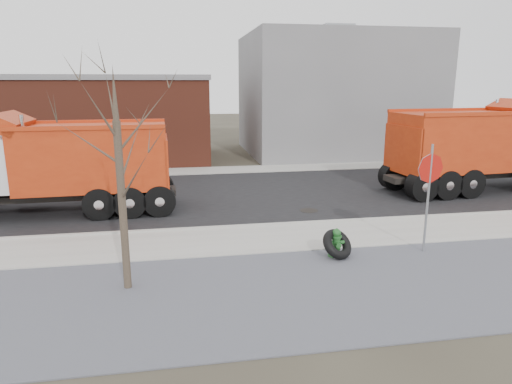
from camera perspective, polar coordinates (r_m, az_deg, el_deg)
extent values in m
plane|color=#383328|center=(14.08, -1.52, -6.48)|extent=(120.00, 120.00, 0.00)
cube|color=slate|center=(10.89, 1.23, -12.62)|extent=(60.00, 5.00, 0.03)
cube|color=#9E9B93|center=(14.30, -1.66, -6.03)|extent=(60.00, 2.50, 0.06)
cube|color=#9E9B93|center=(15.51, -2.36, -4.36)|extent=(60.00, 0.15, 0.11)
cube|color=black|center=(20.07, -4.14, -0.37)|extent=(60.00, 9.40, 0.02)
cube|color=#9E9B93|center=(25.62, -5.44, 2.69)|extent=(60.00, 2.00, 0.06)
cube|color=gray|center=(32.96, 9.67, 11.92)|extent=(12.00, 10.00, 8.00)
cube|color=maroon|center=(31.25, -25.11, 8.01)|extent=(20.00, 8.00, 5.00)
cube|color=gray|center=(31.17, -25.61, 12.85)|extent=(20.20, 8.20, 0.30)
cylinder|color=#382D23|center=(10.94, -16.35, -1.94)|extent=(0.18, 0.18, 4.00)
cone|color=#382D23|center=(10.58, -17.29, 11.77)|extent=(0.14, 0.14, 1.20)
cylinder|color=#26652D|center=(13.26, 9.92, -7.84)|extent=(0.44, 0.44, 0.06)
cylinder|color=#26652D|center=(13.15, 9.97, -6.61)|extent=(0.23, 0.23, 0.61)
cylinder|color=#26652D|center=(13.06, 10.02, -5.49)|extent=(0.30, 0.30, 0.05)
sphere|color=#26652D|center=(13.03, 10.04, -5.07)|extent=(0.24, 0.24, 0.24)
cylinder|color=#26652D|center=(13.00, 10.06, -4.64)|extent=(0.05, 0.05, 0.06)
cylinder|color=#26652D|center=(13.07, 9.27, -6.29)|extent=(0.12, 0.11, 0.11)
cylinder|color=#26652D|center=(13.18, 10.70, -6.18)|extent=(0.12, 0.11, 0.11)
cylinder|color=#26652D|center=(12.98, 10.24, -6.57)|extent=(0.15, 0.12, 0.15)
torus|color=black|center=(13.05, 10.12, -6.45)|extent=(1.19, 1.14, 0.86)
cylinder|color=gray|center=(13.82, 20.67, -0.90)|extent=(0.07, 0.07, 3.16)
cylinder|color=#B4140C|center=(13.64, 20.99, 2.78)|extent=(0.85, 0.20, 0.86)
cube|color=black|center=(23.34, 26.59, 2.04)|extent=(9.77, 1.82, 0.25)
cube|color=#B3310F|center=(22.17, 24.11, 5.82)|extent=(5.90, 3.20, 2.50)
cylinder|color=silver|center=(24.72, 27.65, 7.07)|extent=(0.17, 0.17, 2.73)
cylinder|color=black|center=(22.48, 19.27, 2.07)|extent=(1.27, 0.45, 1.25)
cylinder|color=black|center=(20.75, 22.60, 0.88)|extent=(1.27, 0.45, 1.25)
cube|color=black|center=(18.52, -23.46, -0.45)|extent=(8.65, 1.19, 0.23)
cube|color=silver|center=(18.66, -28.48, 3.29)|extent=(1.77, 2.48, 1.90)
cube|color=#B3310F|center=(18.01, -19.60, 4.17)|extent=(5.36, 2.70, 2.32)
cylinder|color=silver|center=(17.40, -26.89, 4.42)|extent=(0.15, 0.15, 2.53)
cylinder|color=black|center=(17.19, -15.46, -1.17)|extent=(1.17, 0.35, 1.16)
cylinder|color=black|center=(19.15, -15.10, 0.34)|extent=(1.17, 0.35, 1.16)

